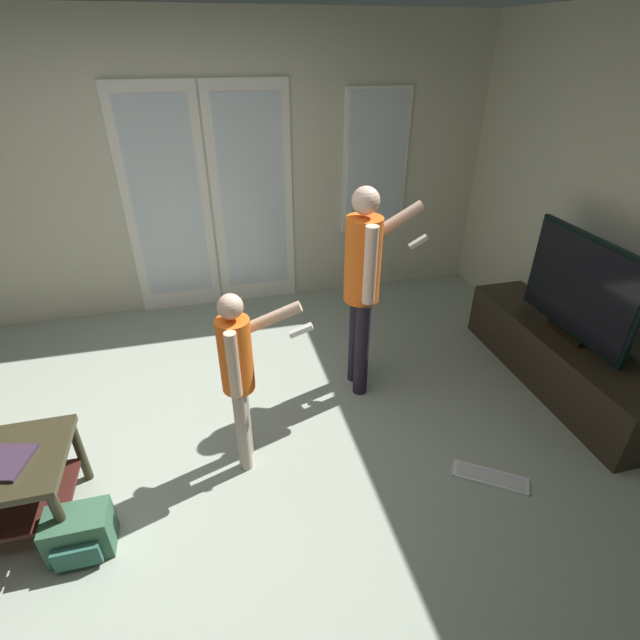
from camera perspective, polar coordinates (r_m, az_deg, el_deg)
The scene contains 8 objects.
ground_plane at distance 3.10m, azimuth -15.77°, elevation -18.33°, with size 6.15×4.65×0.02m, color #96A090.
wall_back_with_doors at distance 4.50m, azimuth -17.33°, elevation 16.08°, with size 6.15×0.09×2.56m.
tv_stand at distance 3.98m, azimuth 26.91°, elevation -4.26°, with size 0.45×1.76×0.43m.
flat_screen_tv at distance 3.71m, azimuth 28.99°, elevation 3.38°, with size 0.08×0.99×0.75m.
person_adult at distance 3.19m, azimuth 5.35°, elevation 5.26°, with size 0.65×0.41×1.52m.
person_child at distance 2.67m, azimuth -9.74°, elevation -5.82°, with size 0.55×0.31×1.17m.
backpack at distance 2.90m, azimuth -27.08°, elevation -22.05°, with size 0.31×0.24×0.25m.
loose_keyboard at distance 3.17m, azimuth 19.92°, elevation -17.47°, with size 0.44×0.35×0.02m.
Camera 1 is at (0.30, -2.08, 2.28)m, focal length 26.41 mm.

